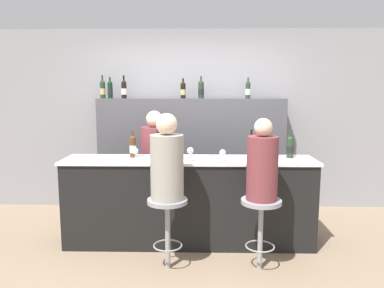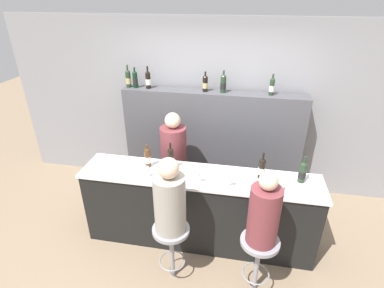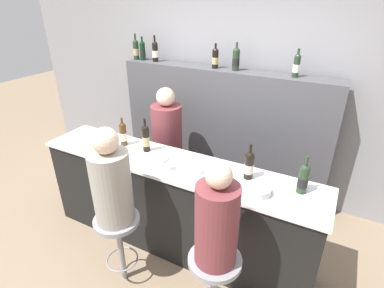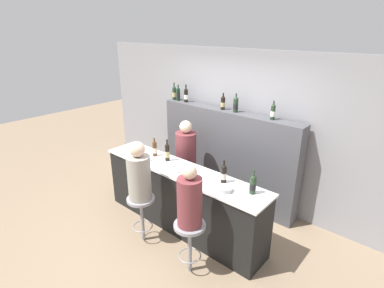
{
  "view_description": "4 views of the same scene",
  "coord_description": "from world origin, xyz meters",
  "px_view_note": "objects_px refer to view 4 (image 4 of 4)",
  "views": [
    {
      "loc": [
        0.12,
        -3.83,
        1.76
      ],
      "look_at": [
        0.04,
        0.19,
        1.16
      ],
      "focal_mm": 35.0,
      "sensor_mm": 36.0,
      "label": 1
    },
    {
      "loc": [
        0.45,
        -2.61,
        2.89
      ],
      "look_at": [
        -0.07,
        0.17,
        1.43
      ],
      "focal_mm": 28.0,
      "sensor_mm": 36.0,
      "label": 2
    },
    {
      "loc": [
        1.29,
        -1.79,
        2.39
      ],
      "look_at": [
        0.17,
        0.32,
        1.19
      ],
      "focal_mm": 28.0,
      "sensor_mm": 36.0,
      "label": 3
    },
    {
      "loc": [
        2.7,
        -2.59,
        2.9
      ],
      "look_at": [
        0.17,
        0.31,
        1.4
      ],
      "focal_mm": 28.0,
      "sensor_mm": 36.0,
      "label": 4
    }
  ],
  "objects_px": {
    "metal_bowl": "(225,189)",
    "bar_stool_left": "(141,207)",
    "wine_bottle_backbar_0": "(174,93)",
    "wine_bottle_backbar_2": "(186,95)",
    "wine_bottle_backbar_3": "(223,103)",
    "guest_seated_left": "(139,174)",
    "wine_bottle_counter_3": "(253,184)",
    "guest_seated_right": "(190,200)",
    "wine_glass_0": "(146,155)",
    "wine_bottle_backbar_5": "(273,112)",
    "bartender": "(186,165)",
    "wine_bottle_counter_0": "(155,148)",
    "wine_glass_2": "(193,174)",
    "wine_bottle_counter_1": "(167,152)",
    "wine_glass_1": "(174,166)",
    "bar_stool_right": "(190,234)",
    "wine_bottle_backbar_1": "(178,94)",
    "wine_bottle_backbar_4": "(236,104)",
    "wine_bottle_counter_2": "(224,174)"
  },
  "relations": [
    {
      "from": "metal_bowl",
      "to": "bar_stool_left",
      "type": "relative_size",
      "value": 0.28
    },
    {
      "from": "wine_bottle_backbar_0",
      "to": "wine_bottle_backbar_2",
      "type": "bearing_deg",
      "value": -0.0
    },
    {
      "from": "wine_bottle_backbar_3",
      "to": "guest_seated_left",
      "type": "relative_size",
      "value": 0.34
    },
    {
      "from": "wine_bottle_counter_3",
      "to": "guest_seated_right",
      "type": "distance_m",
      "value": 0.81
    },
    {
      "from": "wine_glass_0",
      "to": "wine_bottle_counter_3",
      "type": "bearing_deg",
      "value": 7.72
    },
    {
      "from": "wine_bottle_backbar_5",
      "to": "guest_seated_left",
      "type": "distance_m",
      "value": 2.14
    },
    {
      "from": "wine_glass_0",
      "to": "metal_bowl",
      "type": "distance_m",
      "value": 1.42
    },
    {
      "from": "wine_bottle_counter_3",
      "to": "bartender",
      "type": "bearing_deg",
      "value": 161.31
    },
    {
      "from": "wine_bottle_counter_0",
      "to": "wine_glass_0",
      "type": "bearing_deg",
      "value": -74.19
    },
    {
      "from": "wine_bottle_backbar_5",
      "to": "bartender",
      "type": "distance_m",
      "value": 1.73
    },
    {
      "from": "wine_bottle_backbar_0",
      "to": "wine_glass_2",
      "type": "xyz_separation_m",
      "value": [
        1.61,
        -1.32,
        -0.67
      ]
    },
    {
      "from": "wine_glass_0",
      "to": "bartender",
      "type": "bearing_deg",
      "value": 81.38
    },
    {
      "from": "wine_bottle_counter_1",
      "to": "wine_glass_1",
      "type": "bearing_deg",
      "value": -31.86
    },
    {
      "from": "wine_glass_0",
      "to": "bar_stool_left",
      "type": "distance_m",
      "value": 0.8
    },
    {
      "from": "bar_stool_right",
      "to": "guest_seated_right",
      "type": "relative_size",
      "value": 0.9
    },
    {
      "from": "wine_glass_2",
      "to": "guest_seated_left",
      "type": "xyz_separation_m",
      "value": [
        -0.56,
        -0.46,
        -0.01
      ]
    },
    {
      "from": "bar_stool_right",
      "to": "metal_bowl",
      "type": "bearing_deg",
      "value": 75.4
    },
    {
      "from": "wine_bottle_counter_3",
      "to": "guest_seated_right",
      "type": "height_order",
      "value": "guest_seated_right"
    },
    {
      "from": "wine_bottle_counter_0",
      "to": "wine_glass_2",
      "type": "height_order",
      "value": "wine_bottle_counter_0"
    },
    {
      "from": "wine_glass_0",
      "to": "wine_glass_2",
      "type": "bearing_deg",
      "value": 0.0
    },
    {
      "from": "wine_bottle_counter_3",
      "to": "wine_bottle_backbar_2",
      "type": "xyz_separation_m",
      "value": [
        -2.08,
        1.09,
        0.64
      ]
    },
    {
      "from": "bar_stool_right",
      "to": "wine_bottle_counter_0",
      "type": "bearing_deg",
      "value": 152.9
    },
    {
      "from": "wine_bottle_backbar_3",
      "to": "bar_stool_right",
      "type": "relative_size",
      "value": 0.39
    },
    {
      "from": "bar_stool_left",
      "to": "bartender",
      "type": "xyz_separation_m",
      "value": [
        -0.27,
        1.23,
        0.12
      ]
    },
    {
      "from": "wine_bottle_backbar_1",
      "to": "wine_bottle_backbar_5",
      "type": "height_order",
      "value": "wine_bottle_backbar_1"
    },
    {
      "from": "wine_bottle_backbar_4",
      "to": "wine_glass_2",
      "type": "relative_size",
      "value": 2.32
    },
    {
      "from": "wine_bottle_backbar_0",
      "to": "wine_glass_0",
      "type": "relative_size",
      "value": 2.17
    },
    {
      "from": "wine_bottle_counter_1",
      "to": "guest_seated_right",
      "type": "bearing_deg",
      "value": -32.97
    },
    {
      "from": "bar_stool_left",
      "to": "guest_seated_left",
      "type": "bearing_deg",
      "value": 90.0
    },
    {
      "from": "wine_bottle_backbar_4",
      "to": "wine_glass_0",
      "type": "height_order",
      "value": "wine_bottle_backbar_4"
    },
    {
      "from": "wine_bottle_backbar_2",
      "to": "guest_seated_left",
      "type": "distance_m",
      "value": 2.05
    },
    {
      "from": "wine_bottle_backbar_4",
      "to": "wine_bottle_counter_0",
      "type": "bearing_deg",
      "value": -125.46
    },
    {
      "from": "bar_stool_left",
      "to": "metal_bowl",
      "type": "bearing_deg",
      "value": 26.29
    },
    {
      "from": "guest_seated_right",
      "to": "wine_bottle_backbar_5",
      "type": "bearing_deg",
      "value": 87.59
    },
    {
      "from": "bar_stool_left",
      "to": "guest_seated_left",
      "type": "height_order",
      "value": "guest_seated_left"
    },
    {
      "from": "wine_glass_0",
      "to": "guest_seated_right",
      "type": "height_order",
      "value": "guest_seated_right"
    },
    {
      "from": "guest_seated_right",
      "to": "bartender",
      "type": "distance_m",
      "value": 1.74
    },
    {
      "from": "wine_bottle_backbar_3",
      "to": "guest_seated_right",
      "type": "xyz_separation_m",
      "value": [
        0.83,
        -1.78,
        -0.69
      ]
    },
    {
      "from": "bar_stool_right",
      "to": "wine_bottle_backbar_2",
      "type": "bearing_deg",
      "value": 132.92
    },
    {
      "from": "wine_bottle_backbar_0",
      "to": "wine_bottle_backbar_5",
      "type": "bearing_deg",
      "value": -0.0
    },
    {
      "from": "wine_bottle_backbar_5",
      "to": "metal_bowl",
      "type": "relative_size",
      "value": 1.46
    },
    {
      "from": "guest_seated_left",
      "to": "bar_stool_right",
      "type": "xyz_separation_m",
      "value": [
        0.9,
        -0.0,
        -0.51
      ]
    },
    {
      "from": "wine_bottle_backbar_3",
      "to": "wine_glass_0",
      "type": "height_order",
      "value": "wine_bottle_backbar_3"
    },
    {
      "from": "wine_bottle_counter_1",
      "to": "wine_bottle_backbar_2",
      "type": "xyz_separation_m",
      "value": [
        -0.59,
        1.09,
        0.62
      ]
    },
    {
      "from": "wine_bottle_counter_2",
      "to": "wine_bottle_backbar_1",
      "type": "bearing_deg",
      "value": 149.37
    },
    {
      "from": "wine_bottle_backbar_0",
      "to": "guest_seated_right",
      "type": "relative_size",
      "value": 0.41
    },
    {
      "from": "wine_bottle_counter_2",
      "to": "wine_bottle_backbar_1",
      "type": "xyz_separation_m",
      "value": [
        -1.84,
        1.09,
        0.63
      ]
    },
    {
      "from": "bar_stool_right",
      "to": "guest_seated_left",
      "type": "bearing_deg",
      "value": 180.0
    },
    {
      "from": "bartender",
      "to": "metal_bowl",
      "type": "bearing_deg",
      "value": -28.88
    },
    {
      "from": "wine_glass_1",
      "to": "wine_bottle_backbar_4",
      "type": "bearing_deg",
      "value": 84.98
    }
  ]
}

